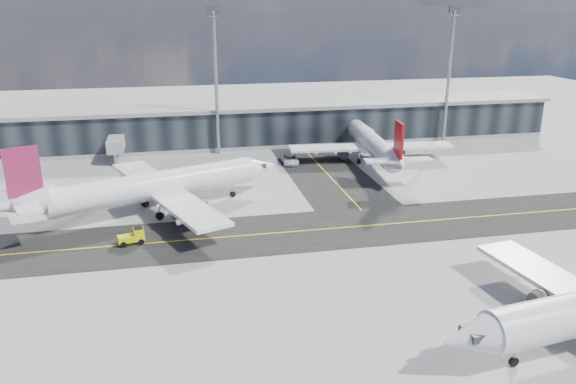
% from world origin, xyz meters
% --- Properties ---
extents(ground, '(300.00, 300.00, 0.00)m').
position_xyz_m(ground, '(0.00, 0.00, 0.00)').
color(ground, gray).
rests_on(ground, ground).
extents(taxiway_lanes, '(180.00, 63.00, 0.03)m').
position_xyz_m(taxiway_lanes, '(3.91, 10.74, 0.01)').
color(taxiway_lanes, black).
rests_on(taxiway_lanes, ground).
extents(terminal_concourse, '(152.00, 19.80, 8.80)m').
position_xyz_m(terminal_concourse, '(0.04, 54.93, 4.09)').
color(terminal_concourse, black).
rests_on(terminal_concourse, ground).
extents(floodlight_masts, '(102.50, 0.70, 28.90)m').
position_xyz_m(floodlight_masts, '(0.00, 48.00, 15.61)').
color(floodlight_masts, gray).
rests_on(floodlight_masts, ground).
extents(airliner_af, '(39.89, 34.50, 12.25)m').
position_xyz_m(airliner_af, '(-12.32, 15.35, 4.05)').
color(airliner_af, white).
rests_on(airliner_af, ground).
extents(airliner_redtail, '(32.24, 37.77, 11.18)m').
position_xyz_m(airliner_redtail, '(28.57, 34.63, 3.69)').
color(airliner_redtail, white).
rests_on(airliner_redtail, ground).
extents(baggage_tug, '(3.57, 2.30, 2.07)m').
position_xyz_m(baggage_tug, '(-14.76, 4.30, 1.04)').
color(baggage_tug, '#D1D60B').
rests_on(baggage_tug, ground).
extents(service_van, '(3.23, 6.32, 1.71)m').
position_xyz_m(service_van, '(12.77, 37.38, 0.85)').
color(service_van, white).
rests_on(service_van, ground).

